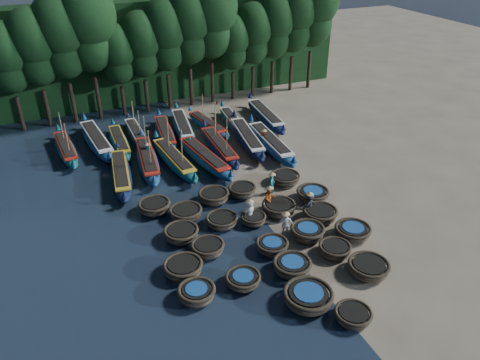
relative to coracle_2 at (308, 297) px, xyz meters
name	(u,v)px	position (x,y,z in m)	size (l,w,h in m)	color
ground	(252,206)	(1.27, 9.36, -0.49)	(120.00, 120.00, 0.00)	gray
foliage_wall	(156,50)	(1.27, 32.86, 4.51)	(40.00, 3.00, 10.00)	black
coracle_2	(308,297)	(0.00, 0.00, 0.00)	(2.57, 2.57, 0.84)	brown
coracle_3	(353,315)	(1.42, -1.83, -0.12)	(2.14, 2.14, 0.64)	brown
coracle_4	(369,268)	(4.20, 0.67, -0.05)	(2.31, 2.31, 0.76)	brown
coracle_5	(197,293)	(-5.03, 2.53, -0.03)	(1.98, 1.98, 0.79)	brown
coracle_6	(243,279)	(-2.43, 2.58, -0.09)	(2.29, 2.29, 0.68)	brown
coracle_7	(292,266)	(0.44, 2.42, -0.03)	(2.15, 2.15, 0.79)	brown
coracle_8	(335,249)	(3.45, 2.79, -0.09)	(2.25, 2.25, 0.69)	brown
coracle_9	(353,231)	(5.38, 3.79, -0.05)	(2.44, 2.44, 0.76)	brown
coracle_10	(183,268)	(-5.06, 4.69, -0.05)	(2.32, 2.32, 0.77)	brown
coracle_11	(208,248)	(-3.21, 5.84, -0.07)	(2.04, 2.04, 0.72)	brown
coracle_12	(272,246)	(0.29, 4.54, -0.09)	(1.93, 1.93, 0.69)	brown
coracle_13	(307,232)	(2.80, 4.79, -0.01)	(2.20, 2.20, 0.83)	brown
coracle_14	(320,214)	(4.59, 6.20, -0.04)	(2.47, 2.47, 0.78)	brown
coracle_15	(181,233)	(-4.22, 7.73, -0.04)	(2.24, 2.24, 0.78)	brown
coracle_16	(222,220)	(-1.45, 8.09, -0.08)	(2.28, 2.28, 0.70)	brown
coracle_17	(253,219)	(0.47, 7.50, -0.12)	(1.99, 1.99, 0.64)	brown
coracle_18	(279,208)	(2.47, 7.86, -0.02)	(2.55, 2.55, 0.82)	brown
coracle_19	(313,194)	(5.38, 8.42, -0.02)	(2.71, 2.71, 0.80)	brown
coracle_20	(154,207)	(-4.95, 11.27, -0.03)	(2.21, 2.21, 0.80)	brown
coracle_21	(186,213)	(-3.28, 9.77, -0.05)	(2.16, 2.16, 0.77)	brown
coracle_22	(214,196)	(-0.92, 10.90, -0.01)	(2.47, 2.47, 0.82)	brown
coracle_23	(242,190)	(1.20, 10.91, -0.06)	(2.15, 2.15, 0.74)	brown
coracle_24	(285,178)	(4.77, 11.25, -0.07)	(2.21, 2.21, 0.73)	brown
long_boat_2	(121,174)	(-6.10, 16.43, 0.07)	(2.49, 8.30, 1.47)	#101E3D
long_boat_3	(148,160)	(-3.77, 17.83, 0.10)	(2.55, 8.69, 3.72)	navy
long_boat_4	(174,159)	(-1.85, 17.12, 0.09)	(2.22, 8.53, 3.64)	#105B58
long_boat_5	(204,157)	(0.38, 16.44, 0.10)	(2.68, 8.69, 1.54)	navy
long_boat_6	(219,147)	(2.17, 17.77, 0.09)	(1.82, 8.54, 3.63)	#101E3D
long_boat_7	(247,138)	(4.92, 18.32, 0.12)	(2.84, 8.96, 1.59)	#101E3D
long_boat_8	(270,143)	(6.29, 16.65, 0.13)	(2.11, 9.21, 1.62)	navy
long_boat_9	(66,149)	(-9.38, 22.51, 0.03)	(1.85, 7.71, 3.28)	#105B58
long_boat_10	(97,140)	(-6.86, 23.02, 0.13)	(2.39, 9.14, 1.62)	navy
long_boat_11	(120,142)	(-5.11, 22.09, 0.02)	(1.54, 7.52, 1.32)	#105B58
long_boat_12	(136,134)	(-3.44, 23.20, 0.01)	(1.38, 7.40, 3.14)	#101E3D
long_boat_13	(165,133)	(-1.13, 22.27, 0.06)	(2.40, 8.05, 1.43)	navy
long_boat_14	(183,126)	(0.69, 22.99, 0.08)	(2.72, 8.38, 1.49)	#105B58
long_boat_15	(208,125)	(2.93, 22.57, 0.01)	(2.36, 7.27, 3.12)	navy
long_boat_16	(233,121)	(5.33, 22.43, 0.01)	(2.01, 7.41, 1.31)	#105B58
long_boat_17	(265,116)	(8.58, 22.21, 0.12)	(2.34, 8.95, 1.58)	#101E3D
fisherman_0	(250,211)	(0.34, 7.77, 0.38)	(0.90, 0.74, 1.80)	silver
fisherman_1	(272,182)	(3.19, 10.32, 0.43)	(0.68, 0.69, 1.81)	#196965
fisherman_2	(270,198)	(2.11, 8.52, 0.44)	(0.88, 0.70, 1.95)	#BB4F19
fisherman_3	(309,204)	(4.13, 6.89, 0.41)	(1.26, 0.98, 1.91)	black
fisherman_4	(285,224)	(1.67, 5.54, 0.42)	(1.06, 0.71, 1.88)	silver
fisherman_5	(148,152)	(-3.50, 18.69, 0.31)	(0.66, 1.46, 1.72)	#196965
fisherman_6	(264,138)	(6.01, 17.31, 0.36)	(0.90, 0.76, 1.76)	#BB4F19
tree_1	(6,57)	(-12.43, 29.36, 6.16)	(4.09, 4.09, 9.65)	black
tree_2	(34,46)	(-10.13, 29.36, 6.84)	(4.51, 4.51, 10.63)	black
tree_3	(60,36)	(-7.83, 29.36, 7.51)	(4.92, 4.92, 11.60)	black
tree_4	(87,25)	(-5.53, 29.36, 8.19)	(5.34, 5.34, 12.58)	black
tree_5	(117,54)	(-3.23, 29.36, 5.48)	(3.68, 3.68, 8.68)	black
tree_6	(141,44)	(-0.93, 29.36, 6.16)	(4.09, 4.09, 9.65)	black
tree_7	(165,34)	(1.37, 29.36, 6.84)	(4.51, 4.51, 10.63)	black
tree_8	(188,25)	(3.67, 29.36, 7.51)	(4.92, 4.92, 11.60)	black
tree_9	(210,15)	(5.97, 29.36, 8.19)	(5.34, 5.34, 12.58)	black
tree_10	(233,42)	(8.27, 29.36, 5.48)	(3.68, 3.68, 8.68)	black
tree_11	(253,33)	(10.57, 29.36, 6.16)	(4.09, 4.09, 9.65)	black
tree_12	(274,24)	(12.87, 29.36, 6.84)	(4.51, 4.51, 10.63)	black
tree_13	(294,15)	(15.17, 29.36, 7.51)	(4.92, 4.92, 11.60)	black
tree_14	(314,7)	(17.47, 29.36, 8.19)	(5.34, 5.34, 12.58)	black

